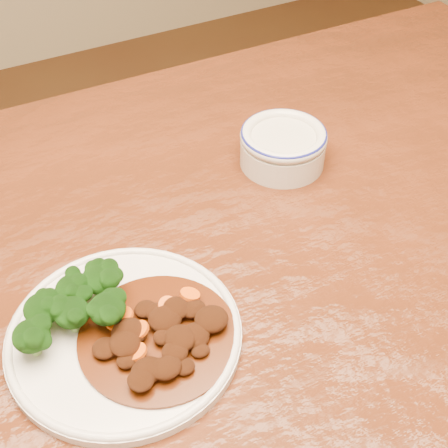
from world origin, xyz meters
name	(u,v)px	position (x,y,z in m)	size (l,w,h in m)	color
dining_table	(207,309)	(0.00, 0.00, 0.67)	(1.51, 0.92, 0.75)	#4D200D
dinner_plate	(124,334)	(-0.12, -0.05, 0.76)	(0.25, 0.25, 0.02)	silver
broccoli_florets	(73,305)	(-0.16, -0.02, 0.79)	(0.13, 0.08, 0.04)	#78A555
mince_stew	(161,336)	(-0.09, -0.08, 0.77)	(0.17, 0.17, 0.02)	#451F07
dip_bowl	(283,145)	(0.18, 0.13, 0.78)	(0.12, 0.12, 0.05)	beige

